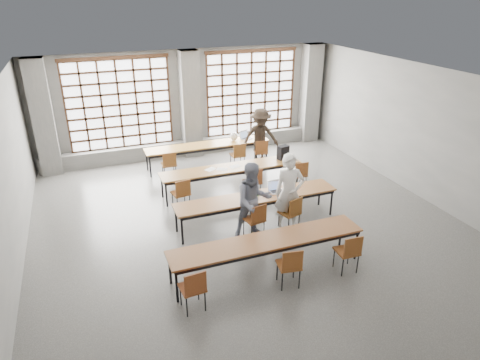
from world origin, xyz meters
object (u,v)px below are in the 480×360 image
at_px(student_back, 260,137).
at_px(chair_near_right, 349,250).
at_px(chair_back_left, 169,162).
at_px(chair_near_left, 193,286).
at_px(desk_row_d, 268,243).
at_px(mouse, 293,190).
at_px(chair_back_right, 261,150).
at_px(chair_mid_right, 300,173).
at_px(chair_mid_centre, 254,180).
at_px(chair_front_left, 256,217).
at_px(red_pouch, 192,285).
at_px(desk_row_a, 208,146).
at_px(backpack, 283,152).
at_px(phone, 265,196).
at_px(laptop_front, 276,188).
at_px(green_box, 254,193).
at_px(student_female, 253,201).
at_px(student_male, 289,193).
at_px(laptop_back, 245,137).
at_px(desk_row_b, 232,169).
at_px(plastic_bag, 234,136).
at_px(desk_row_c, 257,199).
at_px(chair_front_right, 292,210).
at_px(chair_mid_left, 182,191).
at_px(chair_near_mid, 290,264).

bearing_deg(student_back, chair_near_right, -88.99).
relative_size(chair_back_left, chair_near_left, 1.00).
xyz_separation_m(desk_row_d, mouse, (1.51, 1.85, 0.08)).
bearing_deg(chair_near_left, chair_near_right, -0.00).
height_order(chair_back_right, chair_mid_right, same).
distance_m(chair_mid_centre, mouse, 1.42).
bearing_deg(chair_front_left, red_pouch, -137.81).
distance_m(desk_row_a, backpack, 2.62).
bearing_deg(phone, desk_row_d, -112.69).
bearing_deg(chair_front_left, chair_near_left, -136.48).
bearing_deg(chair_front_left, desk_row_a, 86.47).
distance_m(laptop_front, green_box, 0.60).
height_order(green_box, phone, green_box).
height_order(desk_row_d, chair_front_left, chair_front_left).
xyz_separation_m(student_female, student_back, (1.90, 3.99, 0.03)).
relative_size(chair_near_right, green_box, 3.52).
bearing_deg(student_male, laptop_back, 96.35).
height_order(desk_row_b, red_pouch, desk_row_b).
relative_size(chair_mid_right, plastic_bag, 3.08).
xyz_separation_m(desk_row_a, red_pouch, (-2.26, -6.41, -0.16)).
bearing_deg(backpack, phone, -140.85).
xyz_separation_m(chair_near_left, laptop_back, (3.58, 6.59, 0.25)).
height_order(chair_near_left, student_male, student_male).
height_order(chair_back_left, chair_front_left, same).
distance_m(chair_mid_centre, chair_near_left, 4.66).
distance_m(student_back, laptop_back, 0.68).
relative_size(desk_row_d, laptop_back, 8.76).
relative_size(desk_row_a, backpack, 10.00).
distance_m(desk_row_c, laptop_front, 0.57).
distance_m(desk_row_c, chair_front_left, 0.70).
bearing_deg(green_box, desk_row_b, 86.66).
bearing_deg(chair_mid_right, student_female, -140.23).
bearing_deg(chair_back_right, desk_row_a, 158.37).
xyz_separation_m(chair_back_right, laptop_back, (-0.26, 0.73, 0.25)).
height_order(chair_front_right, backpack, backpack).
distance_m(chair_mid_left, plastic_bag, 3.68).
relative_size(desk_row_b, student_male, 2.12).
distance_m(chair_mid_left, chair_near_mid, 3.96).
distance_m(chair_mid_left, chair_front_left, 2.29).
distance_m(desk_row_a, laptop_front, 3.92).
relative_size(phone, red_pouch, 0.65).
bearing_deg(mouse, chair_mid_centre, 110.44).
height_order(chair_near_mid, phone, chair_near_mid).
xyz_separation_m(chair_mid_left, laptop_back, (2.85, 2.80, 0.25)).
distance_m(desk_row_a, desk_row_c, 3.99).
xyz_separation_m(desk_row_a, phone, (0.18, -4.09, 0.07)).
bearing_deg(chair_near_left, laptop_back, 61.52).
relative_size(student_male, green_box, 7.55).
bearing_deg(chair_near_mid, red_pouch, 177.63).
height_order(chair_mid_left, chair_front_right, same).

